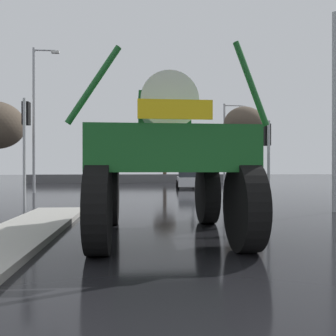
# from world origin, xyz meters

# --- Properties ---
(ground_plane) EXTENTS (120.00, 120.00, 0.00)m
(ground_plane) POSITION_xyz_m (0.00, 18.00, 0.00)
(ground_plane) COLOR black
(median_island) EXTENTS (1.74, 9.13, 0.15)m
(median_island) POSITION_xyz_m (-3.57, 6.11, 0.07)
(median_island) COLOR #9E9B93
(median_island) RESTS_ON ground
(oversize_sprayer) EXTENTS (3.89, 5.46, 4.09)m
(oversize_sprayer) POSITION_xyz_m (-0.11, 5.56, 1.90)
(oversize_sprayer) COLOR black
(oversize_sprayer) RESTS_ON ground
(sedan_ahead) EXTENTS (2.15, 4.23, 1.52)m
(sedan_ahead) POSITION_xyz_m (3.34, 25.56, 0.71)
(sedan_ahead) COLOR silver
(sedan_ahead) RESTS_ON ground
(traffic_signal_near_left) EXTENTS (0.24, 0.54, 4.14)m
(traffic_signal_near_left) POSITION_xyz_m (-4.81, 10.34, 3.02)
(traffic_signal_near_left) COLOR #A8AAAF
(traffic_signal_near_left) RESTS_ON ground
(traffic_signal_near_right) EXTENTS (0.24, 0.54, 3.43)m
(traffic_signal_near_right) POSITION_xyz_m (4.22, 10.35, 2.50)
(traffic_signal_near_right) COLOR #A8AAAF
(traffic_signal_near_right) RESTS_ON ground
(traffic_signal_far_left) EXTENTS (0.24, 0.55, 3.80)m
(traffic_signal_far_left) POSITION_xyz_m (3.95, 26.96, 2.77)
(traffic_signal_far_left) COLOR #A8AAAF
(traffic_signal_far_left) RESTS_ON ground
(streetlight_far_left) EXTENTS (1.70, 0.24, 9.37)m
(streetlight_far_left) POSITION_xyz_m (-7.29, 20.77, 5.12)
(streetlight_far_left) COLOR #A8AAAF
(streetlight_far_left) RESTS_ON ground
(streetlight_far_right) EXTENTS (1.97, 0.24, 7.27)m
(streetlight_far_right) POSITION_xyz_m (7.11, 28.16, 4.09)
(streetlight_far_right) COLOR #A8AAAF
(streetlight_far_right) RESTS_ON ground
(bare_tree_right) EXTENTS (3.30, 3.30, 6.67)m
(bare_tree_right) POSITION_xyz_m (8.06, 26.03, 5.21)
(bare_tree_right) COLOR #473828
(bare_tree_right) RESTS_ON ground
(bare_tree_far_center) EXTENTS (2.62, 2.62, 5.75)m
(bare_tree_far_center) POSITION_xyz_m (2.31, 36.52, 4.53)
(bare_tree_far_center) COLOR #473828
(bare_tree_far_center) RESTS_ON ground
(roadside_barrier) EXTENTS (24.79, 0.24, 0.90)m
(roadside_barrier) POSITION_xyz_m (0.00, 35.22, 0.45)
(roadside_barrier) COLOR #59595B
(roadside_barrier) RESTS_ON ground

